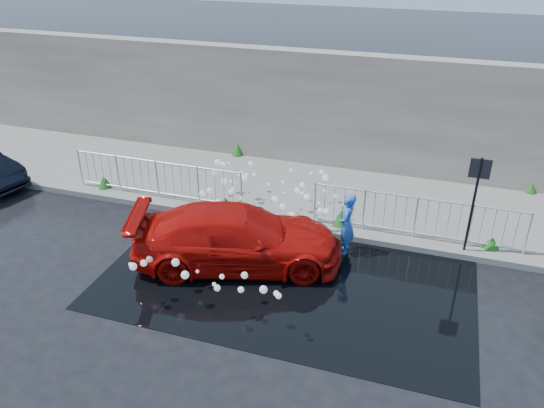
% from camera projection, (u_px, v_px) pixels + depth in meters
% --- Properties ---
extents(ground, '(90.00, 90.00, 0.00)m').
position_uv_depth(ground, '(252.00, 299.00, 11.10)').
color(ground, black).
rests_on(ground, ground).
extents(pavement, '(30.00, 4.00, 0.15)m').
position_uv_depth(pavement, '(311.00, 194.00, 15.27)').
color(pavement, '#5D5E59').
rests_on(pavement, ground).
extents(curb, '(30.00, 0.25, 0.16)m').
position_uv_depth(curb, '(292.00, 227.00, 13.59)').
color(curb, '#5D5E59').
rests_on(curb, ground).
extents(retaining_wall, '(30.00, 0.60, 3.50)m').
position_uv_depth(retaining_wall, '(331.00, 110.00, 16.27)').
color(retaining_wall, '#686158').
rests_on(retaining_wall, pavement).
extents(puddle, '(8.00, 5.00, 0.01)m').
position_uv_depth(puddle, '(288.00, 276.00, 11.80)').
color(puddle, black).
rests_on(puddle, ground).
extents(sign_post, '(0.45, 0.06, 2.50)m').
position_uv_depth(sign_post, '(476.00, 190.00, 11.75)').
color(sign_post, black).
rests_on(sign_post, ground).
extents(railing_left, '(5.05, 0.05, 1.10)m').
position_uv_depth(railing_left, '(157.00, 178.00, 14.67)').
color(railing_left, silver).
rests_on(railing_left, pavement).
extents(railing_right, '(5.05, 0.05, 1.10)m').
position_uv_depth(railing_right, '(416.00, 216.00, 12.75)').
color(railing_right, silver).
rests_on(railing_right, pavement).
extents(weeds, '(12.17, 3.93, 0.43)m').
position_uv_depth(weeds, '(295.00, 192.00, 14.82)').
color(weeds, '#205015').
rests_on(weeds, pavement).
extents(water_spray, '(3.62, 5.67, 1.14)m').
position_uv_depth(water_spray, '(246.00, 215.00, 12.87)').
color(water_spray, white).
rests_on(water_spray, ground).
extents(red_car, '(5.08, 3.27, 1.37)m').
position_uv_depth(red_car, '(237.00, 237.00, 11.97)').
color(red_car, '#A90A06').
rests_on(red_car, ground).
extents(person, '(0.37, 0.56, 1.53)m').
position_uv_depth(person, '(347.00, 224.00, 12.33)').
color(person, blue).
rests_on(person, ground).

